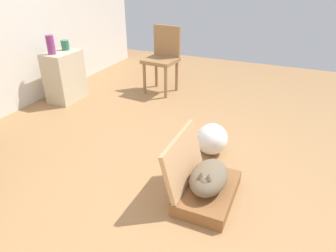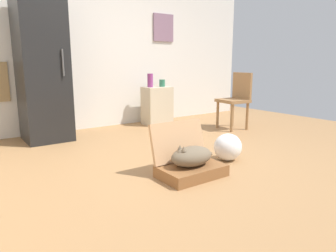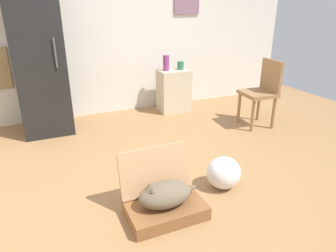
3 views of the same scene
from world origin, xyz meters
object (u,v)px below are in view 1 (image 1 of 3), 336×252
side_table (65,76)px  suitcase_base (208,192)px  chair (163,56)px  vase_tall (51,45)px  cat (209,177)px  vase_short (65,45)px  plastic_bag_white (212,139)px

side_table → suitcase_base: bearing=-116.3°
suitcase_base → chair: size_ratio=0.68×
suitcase_base → vase_tall: 2.73m
cat → vase_short: (1.31, 2.40, 0.52)m
cat → chair: chair is taller
cat → vase_short: vase_short is taller
plastic_bag_white → side_table: side_table is taller
side_table → chair: 1.38m
suitcase_base → side_table: 2.68m
plastic_bag_white → side_table: bearing=76.8°
suitcase_base → side_table: (1.18, 2.39, 0.27)m
side_table → vase_short: 0.41m
suitcase_base → plastic_bag_white: 0.69m
side_table → plastic_bag_white: bearing=-103.2°
vase_short → plastic_bag_white: bearing=-106.0°
plastic_bag_white → vase_short: bearing=74.0°
vase_short → chair: (0.73, -1.09, -0.21)m
side_table → vase_tall: 0.46m
plastic_bag_white → vase_tall: bearing=80.0°
suitcase_base → cat: bearing=175.8°
suitcase_base → cat: size_ratio=1.20×
vase_tall → suitcase_base: bearing=-113.7°
cat → chair: size_ratio=0.56×
cat → vase_tall: bearing=66.2°
cat → side_table: 2.67m
plastic_bag_white → vase_tall: 2.37m
suitcase_base → chair: chair is taller
side_table → chair: size_ratio=0.72×
cat → chair: bearing=32.8°
side_table → chair: (0.85, -1.08, 0.18)m
vase_tall → vase_short: bearing=-2.4°
plastic_bag_white → vase_tall: vase_tall is taller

